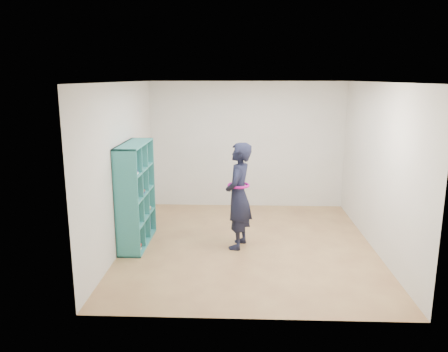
{
  "coord_description": "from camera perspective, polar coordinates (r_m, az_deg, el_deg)",
  "views": [
    {
      "loc": [
        -0.13,
        -6.71,
        2.67
      ],
      "look_at": [
        -0.4,
        0.3,
        1.08
      ],
      "focal_mm": 35.0,
      "sensor_mm": 36.0,
      "label": 1
    }
  ],
  "objects": [
    {
      "name": "wall_back",
      "position": [
        9.07,
        3.03,
        4.06
      ],
      "size": [
        4.0,
        0.02,
        2.6
      ],
      "primitive_type": "cube",
      "color": "silver",
      "rests_on": "floor"
    },
    {
      "name": "person",
      "position": [
        6.87,
        1.9,
        -2.6
      ],
      "size": [
        0.54,
        0.7,
        1.69
      ],
      "rotation": [
        0.0,
        0.0,
        -1.82
      ],
      "color": "black",
      "rests_on": "floor"
    },
    {
      "name": "smartphone",
      "position": [
        6.95,
        0.95,
        -1.48
      ],
      "size": [
        0.01,
        0.11,
        0.14
      ],
      "rotation": [
        0.34,
        0.0,
        -0.04
      ],
      "color": "silver",
      "rests_on": "person"
    },
    {
      "name": "ceiling",
      "position": [
        6.71,
        3.41,
        12.15
      ],
      "size": [
        4.5,
        4.5,
        0.0
      ],
      "primitive_type": "plane",
      "color": "white",
      "rests_on": "wall_back"
    },
    {
      "name": "wall_right",
      "position": [
        7.17,
        19.45,
        1.02
      ],
      "size": [
        0.02,
        4.5,
        2.6
      ],
      "primitive_type": "cube",
      "color": "silver",
      "rests_on": "floor"
    },
    {
      "name": "floor",
      "position": [
        7.22,
        3.13,
        -8.94
      ],
      "size": [
        4.5,
        4.5,
        0.0
      ],
      "primitive_type": "plane",
      "color": "#906341",
      "rests_on": "ground"
    },
    {
      "name": "bookshelf",
      "position": [
        7.17,
        -11.64,
        -2.58
      ],
      "size": [
        0.36,
        1.25,
        1.66
      ],
      "color": "teal",
      "rests_on": "floor"
    },
    {
      "name": "wall_left",
      "position": [
        7.1,
        -13.09,
        1.31
      ],
      "size": [
        0.02,
        4.5,
        2.6
      ],
      "primitive_type": "cube",
      "color": "silver",
      "rests_on": "floor"
    },
    {
      "name": "wall_front",
      "position": [
        4.67,
        3.71,
        -4.31
      ],
      "size": [
        4.0,
        0.02,
        2.6
      ],
      "primitive_type": "cube",
      "color": "silver",
      "rests_on": "floor"
    }
  ]
}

